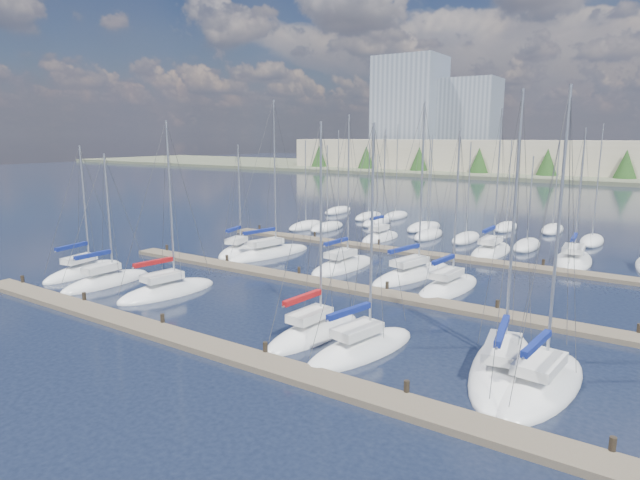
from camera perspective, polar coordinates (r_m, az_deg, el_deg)
The scene contains 21 objects.
ground at distance 80.87m, azimuth 18.46°, elevation 2.45°, with size 400.00×400.00×0.00m, color #1A2235.
dock_near at distance 30.60m, azimuth -12.81°, elevation -10.73°, with size 44.00×1.93×1.10m.
dock_mid at distance 40.90m, azimuth 1.57°, elevation -4.84°, with size 44.00×1.93×1.10m.
dock_far at distance 52.92m, azimuth 9.69°, elevation -1.31°, with size 44.00×1.93×1.10m.
sailboat_g at distance 27.29m, azimuth 22.44°, elevation -14.04°, with size 3.79×8.84×14.27m.
sailboat_p at distance 55.18m, azimuth 17.78°, elevation -1.14°, with size 2.93×8.73×14.65m.
sailboat_i at distance 51.80m, azimuth -5.39°, elevation -1.42°, with size 4.55×9.90×15.38m.
sailboat_q at distance 53.88m, azimuth 25.37°, elevation -2.00°, with size 3.77×9.10×12.79m.
sailboat_l at distance 41.31m, azimuth 13.53°, elevation -4.96°, with size 3.46×8.50×12.60m.
sailboat_a at distance 48.95m, azimuth -23.89°, elevation -3.10°, with size 3.52×8.05×11.33m.
sailboat_k at distance 44.56m, azimuth 9.83°, elevation -3.62°, with size 4.71×10.18×14.72m.
sailboat_o at distance 59.90m, azimuth 6.46°, elevation 0.27°, with size 2.81×6.80×12.74m.
sailboat_f at distance 28.52m, azimuth 18.84°, elevation -12.69°, with size 4.40×10.47×14.26m.
sailboat_e at distance 29.22m, azimuth 4.44°, elevation -11.48°, with size 4.18×8.33×12.76m.
sailboat_j at distance 46.72m, azimuth 2.47°, elevation -2.78°, with size 3.43×8.43×13.85m.
sailboat_d at distance 31.35m, azimuth -0.66°, elevation -9.84°, with size 3.09×7.99×12.89m.
sailboat_b at distance 44.89m, azimuth -21.82°, elevation -4.17°, with size 2.40×7.65×10.79m.
sailboat_c at distance 40.86m, azimuth -15.97°, elevation -5.25°, with size 4.04×8.20×13.16m.
sailboat_h at distance 53.12m, azimuth -8.71°, elevation -1.20°, with size 3.96×6.91×11.27m.
distant_boats at distance 66.99m, azimuth 11.14°, elevation 1.37°, with size 36.93×20.75×13.30m.
shoreline at distance 170.56m, azimuth 22.49°, elevation 8.97°, with size 400.00×60.00×38.00m.
Camera 1 is at (20.92, -17.28, 11.40)m, focal length 30.00 mm.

